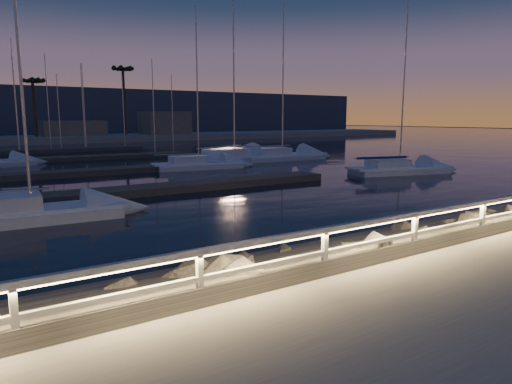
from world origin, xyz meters
TOP-DOWN VIEW (x-y plane):
  - ground at (0.00, 0.00)m, footprint 400.00×400.00m
  - harbor_water at (0.00, 31.22)m, footprint 400.00×440.00m
  - guard_rail at (-0.07, -0.00)m, footprint 44.11×0.12m
  - riprap at (3.94, 0.92)m, footprint 33.67×3.14m
  - floating_docks at (0.00, 32.50)m, footprint 22.00×36.00m
  - far_shore at (-0.12, 74.05)m, footprint 160.00×14.00m
  - palm_center at (2.00, 73.00)m, footprint 3.00×3.00m
  - palm_right at (16.00, 72.00)m, footprint 3.00×3.00m
  - sailboat_b at (-6.53, 12.01)m, footprint 7.22×2.56m
  - sailboat_c at (7.05, 25.28)m, footprint 7.51×3.19m
  - sailboat_d at (17.83, 14.60)m, footprint 8.00×4.17m
  - sailboat_h at (17.10, 27.91)m, footprint 9.19×3.20m
  - sailboat_l at (12.05, 28.24)m, footprint 10.35×6.09m

SIDE VIEW (x-z plane):
  - harbor_water at x=0.00m, z-range -1.27..-0.67m
  - floating_docks at x=0.00m, z-range -0.60..-0.20m
  - sailboat_d at x=17.83m, z-range -6.72..6.31m
  - sailboat_c at x=7.05m, z-range -6.38..5.98m
  - sailboat_b at x=-6.53m, z-range -6.23..5.86m
  - sailboat_h at x=17.10m, z-range -7.81..7.49m
  - sailboat_l at x=12.05m, z-range -8.60..8.34m
  - riprap at x=3.94m, z-range -0.82..0.63m
  - ground at x=0.00m, z-range 0.00..0.00m
  - far_shore at x=-0.12m, z-range -2.31..2.89m
  - guard_rail at x=-0.07m, z-range 0.24..1.30m
  - palm_center at x=2.00m, z-range 3.93..13.63m
  - palm_right at x=16.00m, z-range 4.93..17.13m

